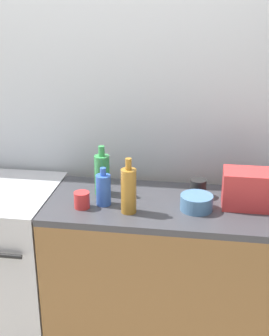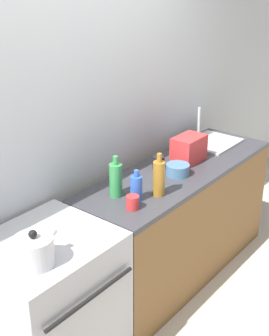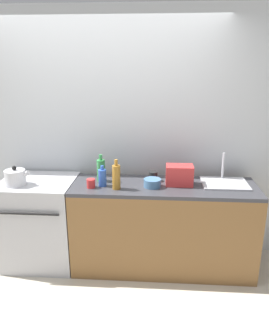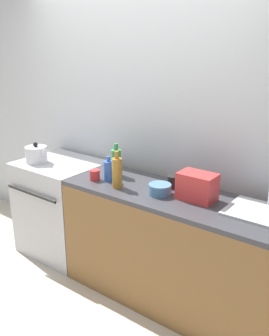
{
  "view_description": "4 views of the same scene",
  "coord_description": "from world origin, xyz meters",
  "px_view_note": "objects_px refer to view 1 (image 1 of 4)",
  "views": [
    {
      "loc": [
        0.54,
        -1.95,
        1.97
      ],
      "look_at": [
        0.19,
        0.37,
        1.07
      ],
      "focal_mm": 50.0,
      "sensor_mm": 36.0,
      "label": 1
    },
    {
      "loc": [
        -2.02,
        -1.4,
        2.29
      ],
      "look_at": [
        0.19,
        0.36,
        1.05
      ],
      "focal_mm": 50.0,
      "sensor_mm": 36.0,
      "label": 2
    },
    {
      "loc": [
        0.57,
        -2.72,
        2.04
      ],
      "look_at": [
        0.35,
        0.33,
        1.07
      ],
      "focal_mm": 35.0,
      "sensor_mm": 36.0,
      "label": 3
    },
    {
      "loc": [
        1.91,
        -1.9,
        1.97
      ],
      "look_at": [
        0.23,
        0.33,
        1.03
      ],
      "focal_mm": 40.0,
      "sensor_mm": 36.0,
      "label": 4
    }
  ],
  "objects_px": {
    "cup_black": "(198,188)",
    "cup_red": "(82,200)",
    "bottle_green": "(102,174)",
    "bowl": "(197,203)",
    "bottle_amber": "(129,190)",
    "bottle_blue": "(103,189)",
    "toaster": "(248,189)"
  },
  "relations": [
    {
      "from": "cup_black",
      "to": "cup_red",
      "type": "xyz_separation_m",
      "value": [
        -0.59,
        -0.23,
        -0.01
      ]
    },
    {
      "from": "bottle_green",
      "to": "cup_black",
      "type": "relative_size",
      "value": 2.86
    },
    {
      "from": "cup_black",
      "to": "bowl",
      "type": "height_order",
      "value": "cup_black"
    },
    {
      "from": "bowl",
      "to": "cup_red",
      "type": "bearing_deg",
      "value": -173.79
    },
    {
      "from": "bottle_amber",
      "to": "cup_black",
      "type": "bearing_deg",
      "value": 36.01
    },
    {
      "from": "cup_black",
      "to": "bowl",
      "type": "relative_size",
      "value": 0.58
    },
    {
      "from": "bowl",
      "to": "bottle_blue",
      "type": "bearing_deg",
      "value": -178.82
    },
    {
      "from": "bottle_blue",
      "to": "bowl",
      "type": "distance_m",
      "value": 0.49
    },
    {
      "from": "toaster",
      "to": "cup_black",
      "type": "distance_m",
      "value": 0.28
    },
    {
      "from": "bottle_green",
      "to": "bottle_blue",
      "type": "bearing_deg",
      "value": -75.24
    },
    {
      "from": "toaster",
      "to": "bottle_green",
      "type": "distance_m",
      "value": 0.78
    },
    {
      "from": "cup_black",
      "to": "bottle_blue",
      "type": "bearing_deg",
      "value": -159.73
    },
    {
      "from": "bottle_blue",
      "to": "bowl",
      "type": "bearing_deg",
      "value": 1.18
    },
    {
      "from": "bottle_blue",
      "to": "toaster",
      "type": "bearing_deg",
      "value": 6.71
    },
    {
      "from": "cup_red",
      "to": "bottle_amber",
      "type": "bearing_deg",
      "value": -3.53
    },
    {
      "from": "toaster",
      "to": "bowl",
      "type": "height_order",
      "value": "toaster"
    },
    {
      "from": "cup_black",
      "to": "bowl",
      "type": "bearing_deg",
      "value": -91.25
    },
    {
      "from": "bottle_green",
      "to": "cup_black",
      "type": "bearing_deg",
      "value": 4.57
    },
    {
      "from": "bottle_blue",
      "to": "bottle_green",
      "type": "distance_m",
      "value": 0.15
    },
    {
      "from": "bottle_blue",
      "to": "bowl",
      "type": "relative_size",
      "value": 1.23
    },
    {
      "from": "bottle_blue",
      "to": "bowl",
      "type": "xyz_separation_m",
      "value": [
        0.48,
        0.01,
        -0.05
      ]
    },
    {
      "from": "bottle_amber",
      "to": "bowl",
      "type": "distance_m",
      "value": 0.36
    },
    {
      "from": "bottle_green",
      "to": "bowl",
      "type": "relative_size",
      "value": 1.65
    },
    {
      "from": "bottle_amber",
      "to": "cup_black",
      "type": "xyz_separation_m",
      "value": [
        0.34,
        0.25,
        -0.07
      ]
    },
    {
      "from": "toaster",
      "to": "bottle_blue",
      "type": "xyz_separation_m",
      "value": [
        -0.74,
        -0.09,
        -0.01
      ]
    },
    {
      "from": "bottle_green",
      "to": "bottle_amber",
      "type": "bearing_deg",
      "value": -48.93
    },
    {
      "from": "bottle_green",
      "to": "cup_black",
      "type": "distance_m",
      "value": 0.53
    },
    {
      "from": "toaster",
      "to": "bowl",
      "type": "xyz_separation_m",
      "value": [
        -0.26,
        -0.08,
        -0.06
      ]
    },
    {
      "from": "bottle_amber",
      "to": "cup_red",
      "type": "xyz_separation_m",
      "value": [
        -0.25,
        0.02,
        -0.08
      ]
    },
    {
      "from": "bottle_amber",
      "to": "cup_black",
      "type": "relative_size",
      "value": 3.0
    },
    {
      "from": "bottle_green",
      "to": "bottle_amber",
      "type": "xyz_separation_m",
      "value": [
        0.18,
        -0.21,
        0.01
      ]
    },
    {
      "from": "toaster",
      "to": "bottle_amber",
      "type": "bearing_deg",
      "value": -165.35
    }
  ]
}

